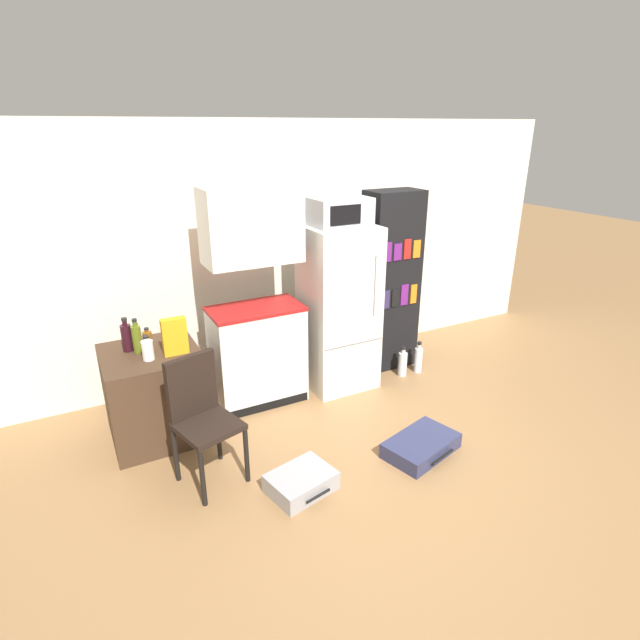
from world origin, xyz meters
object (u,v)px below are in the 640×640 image
(bottle_milk_white, at_px, (148,350))
(chair, at_px, (200,410))
(side_table, at_px, (155,394))
(suitcase_large_flat, at_px, (421,446))
(bottle_clear_short, at_px, (137,333))
(suitcase_small_flat, at_px, (301,482))
(bottle_amber_beer, at_px, (148,338))
(bookshelf, at_px, (390,282))
(bottle_olive_oil, at_px, (137,338))
(cereal_box, at_px, (175,336))
(kitchen_hutch, at_px, (255,310))
(microwave, at_px, (340,212))
(water_bottle_middle, at_px, (418,359))
(refrigerator, at_px, (339,308))
(water_bottle_front, at_px, (403,363))
(bottle_wine_dark, at_px, (127,337))

(bottle_milk_white, distance_m, chair, 0.69)
(side_table, distance_m, bottle_milk_white, 0.48)
(chair, relative_size, suitcase_large_flat, 1.41)
(bottle_clear_short, relative_size, suitcase_small_flat, 0.28)
(bottle_amber_beer, bearing_deg, bookshelf, 1.63)
(bottle_olive_oil, distance_m, bottle_clear_short, 0.27)
(cereal_box, distance_m, suitcase_small_flat, 1.48)
(cereal_box, xyz_separation_m, chair, (0.01, -0.59, -0.35))
(bottle_olive_oil, xyz_separation_m, suitcase_large_flat, (1.87, -1.30, -0.81))
(kitchen_hutch, xyz_separation_m, microwave, (0.82, -0.06, 0.81))
(bottle_clear_short, height_order, water_bottle_middle, bottle_clear_short)
(microwave, bearing_deg, suitcase_small_flat, -128.79)
(kitchen_hutch, relative_size, bottle_amber_beer, 12.75)
(kitchen_hutch, xyz_separation_m, bottle_olive_oil, (-1.04, -0.09, -0.03))
(side_table, distance_m, refrigerator, 1.84)
(bottle_milk_white, distance_m, suitcase_small_flat, 1.53)
(water_bottle_front, bearing_deg, microwave, 164.64)
(side_table, height_order, suitcase_large_flat, side_table)
(microwave, height_order, bottle_milk_white, microwave)
(water_bottle_middle, bearing_deg, side_table, 177.46)
(water_bottle_front, bearing_deg, cereal_box, -179.37)
(bottle_milk_white, distance_m, water_bottle_front, 2.58)
(side_table, xyz_separation_m, water_bottle_middle, (2.65, -0.12, -0.23))
(bottle_milk_white, height_order, chair, bottle_milk_white)
(suitcase_large_flat, relative_size, water_bottle_middle, 1.96)
(side_table, bearing_deg, cereal_box, -35.47)
(refrigerator, relative_size, suitcase_large_flat, 2.37)
(bottle_milk_white, height_order, water_bottle_middle, bottle_milk_white)
(refrigerator, height_order, bookshelf, bookshelf)
(refrigerator, distance_m, cereal_box, 1.62)
(microwave, relative_size, bottle_olive_oil, 1.85)
(cereal_box, bearing_deg, bookshelf, 8.39)
(bottle_milk_white, bearing_deg, microwave, 6.70)
(bottle_milk_white, bearing_deg, kitchen_hutch, 15.60)
(bottle_wine_dark, xyz_separation_m, bottle_amber_beer, (0.16, 0.03, -0.05))
(bottle_amber_beer, distance_m, chair, 0.91)
(bookshelf, bearing_deg, refrigerator, -169.57)
(bookshelf, height_order, cereal_box, bookshelf)
(bottle_clear_short, bearing_deg, water_bottle_middle, -8.95)
(kitchen_hutch, bearing_deg, chair, -131.56)
(bottle_clear_short, relative_size, cereal_box, 0.47)
(microwave, height_order, bottle_amber_beer, microwave)
(bottle_amber_beer, xyz_separation_m, bottle_olive_oil, (-0.09, -0.09, 0.05))
(bottle_milk_white, relative_size, water_bottle_front, 0.61)
(kitchen_hutch, xyz_separation_m, bookshelf, (1.51, 0.06, 0.02))
(cereal_box, xyz_separation_m, suitcase_large_flat, (1.61, -1.12, -0.84))
(microwave, distance_m, bottle_amber_beer, 1.99)
(chair, distance_m, water_bottle_front, 2.38)
(microwave, height_order, bottle_clear_short, microwave)
(chair, xyz_separation_m, water_bottle_front, (2.26, 0.61, -0.43))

